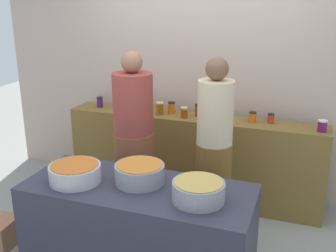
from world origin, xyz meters
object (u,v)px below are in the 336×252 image
preserve_jar_8 (253,117)px  cooking_pot_right (198,191)px  preserve_jar_2 (143,106)px  cooking_pot_left (75,173)px  preserve_jar_4 (172,108)px  preserve_jar_10 (322,126)px  preserve_jar_6 (199,110)px  preserve_jar_1 (122,103)px  preserve_jar_3 (160,108)px  preserve_jar_7 (215,114)px  cook_in_cap (214,159)px  preserve_jar_0 (100,102)px  preserve_jar_9 (271,118)px  cook_with_tongs (134,149)px  preserve_jar_5 (184,113)px  cooking_pot_center (140,173)px

preserve_jar_8 → cooking_pot_right: bearing=-95.1°
preserve_jar_2 → cooking_pot_left: (0.08, -1.48, -0.13)m
preserve_jar_4 → preserve_jar_10: (1.50, -0.09, -0.01)m
preserve_jar_6 → preserve_jar_8: (0.55, -0.01, -0.01)m
preserve_jar_1 → cooking_pot_left: preserve_jar_1 is taller
preserve_jar_3 → preserve_jar_4: size_ratio=1.05×
preserve_jar_7 → cook_in_cap: (0.13, -0.56, -0.25)m
preserve_jar_0 → preserve_jar_3: (0.73, -0.04, 0.01)m
preserve_jar_8 → preserve_jar_1: bearing=-179.5°
preserve_jar_6 → cook_in_cap: cook_in_cap is taller
preserve_jar_9 → cooking_pot_left: (-1.25, -1.53, -0.12)m
preserve_jar_8 → cook_with_tongs: 1.21m
preserve_jar_3 → cooking_pot_right: preserve_jar_3 is taller
preserve_jar_0 → cook_in_cap: (1.46, -0.62, -0.23)m
preserve_jar_0 → cook_with_tongs: size_ratio=0.07×
preserve_jar_1 → preserve_jar_10: size_ratio=1.25×
preserve_jar_5 → preserve_jar_9: preserve_jar_5 is taller
preserve_jar_4 → preserve_jar_7: 0.51m
preserve_jar_5 → cook_in_cap: size_ratio=0.07×
preserve_jar_2 → preserve_jar_8: size_ratio=1.19×
preserve_jar_8 → cooking_pot_left: preserve_jar_8 is taller
preserve_jar_3 → cooking_pot_left: preserve_jar_3 is taller
cooking_pot_right → preserve_jar_0: bearing=136.8°
preserve_jar_8 → preserve_jar_5: bearing=-172.0°
preserve_jar_3 → preserve_jar_6: size_ratio=1.02×
preserve_jar_0 → cooking_pot_right: 2.13m
preserve_jar_4 → preserve_jar_7: size_ratio=0.85×
preserve_jar_10 → cooking_pot_right: 1.61m
preserve_jar_6 → cook_with_tongs: bearing=-123.0°
preserve_jar_2 → preserve_jar_8: preserve_jar_2 is taller
preserve_jar_9 → preserve_jar_10: preserve_jar_10 is taller
preserve_jar_10 → cook_in_cap: 1.06m
preserve_jar_6 → cook_in_cap: bearing=-63.4°
preserve_jar_5 → preserve_jar_9: (0.85, 0.12, -0.01)m
preserve_jar_0 → cooking_pot_left: size_ratio=0.31×
preserve_jar_3 → preserve_jar_4: preserve_jar_3 is taller
preserve_jar_3 → preserve_jar_8: bearing=4.1°
preserve_jar_5 → cooking_pot_right: size_ratio=0.31×
preserve_jar_7 → preserve_jar_9: preserve_jar_7 is taller
preserve_jar_1 → preserve_jar_3: bearing=-6.9°
cooking_pot_center → cooking_pot_right: (0.49, -0.13, -0.00)m
preserve_jar_6 → preserve_jar_5: bearing=-140.8°
cook_with_tongs → preserve_jar_1: bearing=124.0°
cooking_pot_left → cook_in_cap: 1.21m
preserve_jar_4 → preserve_jar_6: bearing=-1.5°
preserve_jar_0 → preserve_jar_3: size_ratio=0.90×
preserve_jar_2 → cooking_pot_left: preserve_jar_2 is taller
preserve_jar_9 → cooking_pot_center: size_ratio=0.26×
preserve_jar_0 → preserve_jar_9: 1.86m
preserve_jar_0 → preserve_jar_6: size_ratio=0.92×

